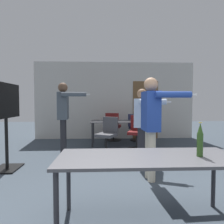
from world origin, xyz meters
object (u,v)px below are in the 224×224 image
object	(u,v)px
tv_screen	(6,115)
person_center_tall	(142,119)
beer_bottle	(200,140)
office_chair_side_rolled	(113,128)
person_far_watching	(151,118)
person_near_casual	(64,111)
office_chair_far_left	(137,134)
office_chair_near_pushed	(137,128)
office_chair_mid_tucked	(107,136)

from	to	relation	value
tv_screen	person_center_tall	distance (m)	2.74
beer_bottle	office_chair_side_rolled	bearing A→B (deg)	98.35
tv_screen	beer_bottle	distance (m)	3.43
tv_screen	person_far_watching	size ratio (longest dim) A/B	0.98
person_near_casual	person_far_watching	bearing A→B (deg)	41.25
person_center_tall	office_chair_far_left	xyz separation A→B (m)	(0.10, 1.17, -0.51)
tv_screen	office_chair_far_left	bearing A→B (deg)	-61.09
person_center_tall	office_chair_near_pushed	distance (m)	2.43
office_chair_far_left	person_far_watching	bearing A→B (deg)	104.38
person_center_tall	office_chair_mid_tucked	xyz separation A→B (m)	(-0.74, 0.98, -0.53)
office_chair_far_left	office_chair_side_rolled	bearing A→B (deg)	-45.29
tv_screen	person_far_watching	distance (m)	2.74
person_near_casual	office_chair_side_rolled	xyz separation A→B (m)	(1.33, 1.58, -0.64)
person_center_tall	person_far_watching	world-z (taller)	person_far_watching
tv_screen	office_chair_mid_tucked	size ratio (longest dim) A/B	1.85
office_chair_mid_tucked	office_chair_far_left	bearing A→B (deg)	-138.36
tv_screen	person_center_tall	size ratio (longest dim) A/B	1.05
office_chair_mid_tucked	beer_bottle	size ratio (longest dim) A/B	2.52
office_chair_far_left	tv_screen	bearing A→B (deg)	47.08
tv_screen	office_chair_mid_tucked	bearing A→B (deg)	-55.47
office_chair_side_rolled	beer_bottle	xyz separation A→B (m)	(0.68, -4.64, 0.45)
person_near_casual	office_chair_near_pushed	xyz separation A→B (m)	(2.13, 1.54, -0.67)
person_far_watching	office_chair_near_pushed	bearing A→B (deg)	171.51
person_center_tall	beer_bottle	bearing A→B (deg)	23.69
office_chair_mid_tucked	person_center_tall	bearing A→B (deg)	155.65
person_center_tall	office_chair_mid_tucked	world-z (taller)	person_center_tall
office_chair_near_pushed	beer_bottle	xyz separation A→B (m)	(-0.12, -4.60, 0.48)
person_far_watching	office_chair_mid_tucked	size ratio (longest dim) A/B	1.89
tv_screen	office_chair_near_pushed	distance (m)	4.10
person_near_casual	person_center_tall	bearing A→B (deg)	62.64
person_center_tall	person_near_casual	size ratio (longest dim) A/B	0.89
person_far_watching	person_near_casual	world-z (taller)	person_near_casual
tv_screen	office_chair_side_rolled	xyz separation A→B (m)	(2.19, 2.78, -0.61)
office_chair_mid_tucked	office_chair_near_pushed	world-z (taller)	office_chair_near_pushed
person_far_watching	office_chair_side_rolled	distance (m)	3.48
person_center_tall	office_chair_side_rolled	world-z (taller)	person_center_tall
tv_screen	office_chair_near_pushed	world-z (taller)	tv_screen
tv_screen	office_chair_far_left	xyz separation A→B (m)	(2.81, 1.55, -0.62)
office_chair_near_pushed	office_chair_side_rolled	bearing A→B (deg)	-144.46
office_chair_mid_tucked	office_chair_side_rolled	size ratio (longest dim) A/B	0.95
tv_screen	office_chair_side_rolled	size ratio (longest dim) A/B	1.77
person_near_casual	office_chair_far_left	xyz separation A→B (m)	(1.94, 0.35, -0.65)
person_near_casual	office_chair_near_pushed	distance (m)	2.71
tv_screen	person_center_tall	xyz separation A→B (m)	(2.71, 0.38, -0.11)
office_chair_mid_tucked	office_chair_near_pushed	distance (m)	1.71
beer_bottle	office_chair_mid_tucked	bearing A→B (deg)	105.66
person_near_casual	office_chair_side_rolled	world-z (taller)	person_near_casual
person_near_casual	office_chair_side_rolled	distance (m)	2.16
office_chair_near_pushed	beer_bottle	world-z (taller)	beer_bottle
person_near_casual	tv_screen	bearing A→B (deg)	-39.20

